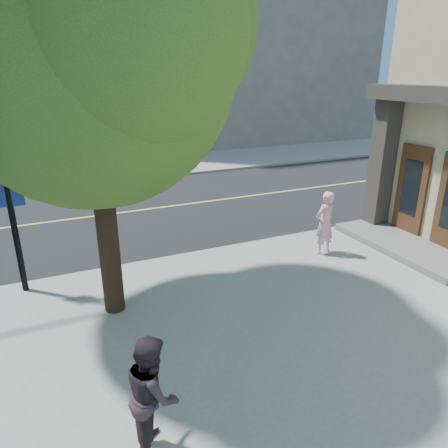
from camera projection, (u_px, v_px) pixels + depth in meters
name	position (u px, v px, depth m)	size (l,w,h in m)	color
ground	(45.00, 283.00, 9.90)	(140.00, 140.00, 0.00)	black
road_ew	(40.00, 223.00, 13.75)	(140.00, 9.00, 0.01)	black
sidewalk_ne	(214.00, 133.00, 33.47)	(29.00, 25.00, 0.12)	gray
filler_ne	(217.00, 39.00, 31.65)	(18.00, 16.00, 14.00)	slate
man_on_phone	(325.00, 223.00, 10.97)	(0.63, 0.41, 1.72)	#E6A3B3
pedestrian	(153.00, 394.00, 5.19)	(0.81, 0.63, 1.66)	#291F25
street_tree	(94.00, 23.00, 6.81)	(6.28, 5.71, 8.34)	black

